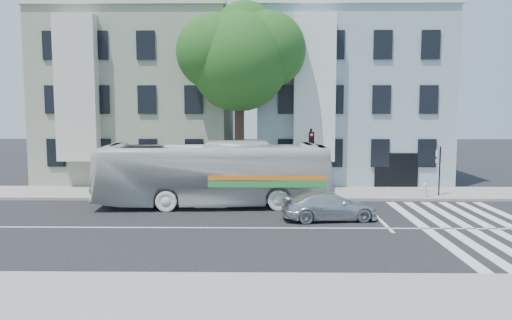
{
  "coord_description": "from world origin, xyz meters",
  "views": [
    {
      "loc": [
        1.37,
        -19.99,
        4.86
      ],
      "look_at": [
        1.02,
        3.86,
        2.4
      ],
      "focal_mm": 35.0,
      "sensor_mm": 36.0,
      "label": 1
    }
  ],
  "objects_px": {
    "bus": "(215,174)",
    "fire_hydrant": "(424,190)",
    "traffic_signal": "(311,154)",
    "sedan": "(329,206)"
  },
  "relations": [
    {
      "from": "bus",
      "to": "fire_hydrant",
      "type": "relative_size",
      "value": 15.41
    },
    {
      "from": "traffic_signal",
      "to": "fire_hydrant",
      "type": "bearing_deg",
      "value": -11.22
    },
    {
      "from": "bus",
      "to": "sedan",
      "type": "relative_size",
      "value": 2.78
    },
    {
      "from": "sedan",
      "to": "fire_hydrant",
      "type": "xyz_separation_m",
      "value": [
        5.75,
        5.0,
        -0.07
      ]
    },
    {
      "from": "sedan",
      "to": "fire_hydrant",
      "type": "relative_size",
      "value": 5.54
    },
    {
      "from": "sedan",
      "to": "bus",
      "type": "bearing_deg",
      "value": 53.66
    },
    {
      "from": "sedan",
      "to": "traffic_signal",
      "type": "height_order",
      "value": "traffic_signal"
    },
    {
      "from": "bus",
      "to": "traffic_signal",
      "type": "relative_size",
      "value": 3.07
    },
    {
      "from": "bus",
      "to": "sedan",
      "type": "height_order",
      "value": "bus"
    },
    {
      "from": "traffic_signal",
      "to": "fire_hydrant",
      "type": "distance_m",
      "value": 6.39
    }
  ]
}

